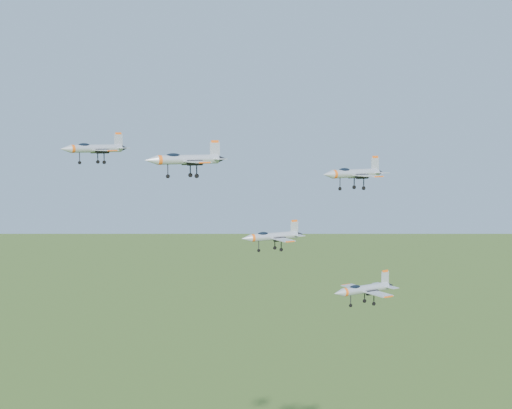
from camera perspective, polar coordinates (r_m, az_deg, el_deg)
jet_lead at (r=111.07m, az=-12.81°, el=4.41°), size 11.37×9.36×3.05m
jet_left_high at (r=102.06m, az=-5.65°, el=3.62°), size 12.65×10.59×3.39m
jet_right_high at (r=96.90m, az=7.80°, el=2.50°), size 10.76×8.92×2.88m
jet_left_low at (r=129.75m, az=1.30°, el=-2.55°), size 12.93×10.84×3.46m
jet_right_low at (r=114.40m, az=8.62°, el=-6.71°), size 12.28×10.20×3.28m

